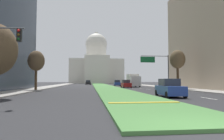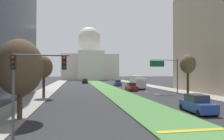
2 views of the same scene
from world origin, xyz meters
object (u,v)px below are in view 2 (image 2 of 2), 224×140
Objects in this scene: street_tree_left_near at (20,68)px; box_truck_delivery at (137,82)px; street_tree_right_mid at (188,65)px; sedan_far_horizon at (85,81)px; traffic_light_near_left at (29,76)px; overhead_guide_sign at (167,69)px; capitol_building at (89,61)px; sedan_lead_stopped at (197,104)px; street_tree_left_mid at (44,67)px; sedan_distant at (118,83)px; sedan_midblock at (131,87)px.

street_tree_left_near reaches higher than box_truck_delivery.
street_tree_right_mid reaches higher than street_tree_left_near.
traffic_light_near_left is at bearing -95.55° from sedan_far_horizon.
capitol_building is at bearing 96.58° from overhead_guide_sign.
street_tree_right_mid is (24.31, 15.24, 0.97)m from street_tree_left_near.
street_tree_right_mid is at bearing -35.89° from overhead_guide_sign.
box_truck_delivery is (-5.12, 13.89, -3.71)m from street_tree_right_mid.
sedan_lead_stopped is at bearing 21.15° from traffic_light_near_left.
street_tree_left_mid reaches higher than sedan_distant.
overhead_guide_sign is 0.96× the size of street_tree_left_near.
sedan_distant is (14.90, 45.88, -2.98)m from traffic_light_near_left.
sedan_distant is at bearing 57.15° from street_tree_left_mid.
sedan_distant is (16.75, 40.59, -3.61)m from street_tree_left_near.
overhead_guide_sign is 40.65m from sedan_far_horizon.
traffic_light_near_left is 5.63m from street_tree_left_near.
street_tree_left_mid is (-12.37, -83.17, -5.39)m from capitol_building.
sedan_lead_stopped reaches higher than sedan_far_horizon.
street_tree_left_near is 56.12m from sedan_far_horizon.
box_truck_delivery is at bearing 63.26° from traffic_light_near_left.
sedan_midblock is 0.98× the size of sedan_far_horizon.
overhead_guide_sign is at bearing 49.24° from traffic_light_near_left.
street_tree_left_mid is (-21.61, -3.08, 0.11)m from overhead_guide_sign.
street_tree_left_mid reaches higher than sedan_far_horizon.
street_tree_left_mid is at bearing -122.85° from sedan_distant.
street_tree_left_near is 29.82m from sedan_midblock.
street_tree_left_mid is at bearing -100.97° from sedan_far_horizon.
street_tree_left_mid is at bearing 140.12° from sedan_lead_stopped.
street_tree_left_mid reaches higher than sedan_lead_stopped.
street_tree_right_mid is (2.94, -2.13, 0.74)m from overhead_guide_sign.
traffic_light_near_left is at bearing -116.16° from sedan_midblock.
sedan_distant is 0.70× the size of box_truck_delivery.
box_truck_delivery is at bearing 84.53° from sedan_lead_stopped.
overhead_guide_sign reaches higher than sedan_far_horizon.
overhead_guide_sign is 21.83m from street_tree_left_mid.
street_tree_right_mid is at bearing -73.39° from sedan_distant.
sedan_lead_stopped reaches higher than sedan_distant.
capitol_building reaches higher than sedan_midblock.
sedan_lead_stopped is (14.59, 5.64, -2.95)m from traffic_light_near_left.
street_tree_left_near is at bearing -147.92° from street_tree_right_mid.
capitol_building is at bearing 82.90° from street_tree_left_near.
capitol_building is 7.27× the size of sedan_midblock.
traffic_light_near_left is 30.47m from street_tree_right_mid.
capitol_building reaches higher than overhead_guide_sign.
street_tree_right_mid reaches higher than box_truck_delivery.
street_tree_left_near is 1.60× the size of sedan_midblock.
street_tree_left_mid is at bearing -171.90° from overhead_guide_sign.
capitol_building is 84.26m from street_tree_left_mid.
overhead_guide_sign is 1.00× the size of street_tree_left_mid.
overhead_guide_sign is 1.02× the size of box_truck_delivery.
traffic_light_near_left is 1.23× the size of sedan_midblock.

